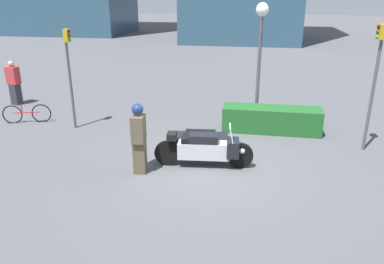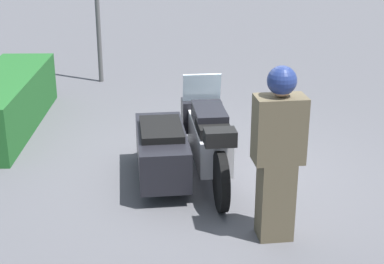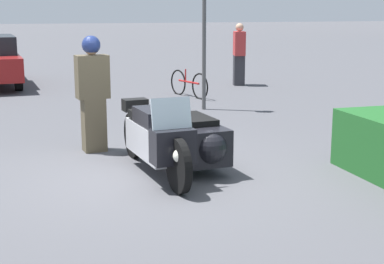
# 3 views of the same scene
# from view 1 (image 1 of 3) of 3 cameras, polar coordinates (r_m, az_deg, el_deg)

# --- Properties ---
(ground_plane) EXTENTS (160.00, 160.00, 0.00)m
(ground_plane) POSITION_cam_1_polar(r_m,az_deg,el_deg) (10.13, 2.17, -5.32)
(ground_plane) COLOR #4C4C51
(police_motorcycle) EXTENTS (2.64, 1.25, 1.17)m
(police_motorcycle) POSITION_cam_1_polar(r_m,az_deg,el_deg) (10.28, 2.03, -2.01)
(police_motorcycle) COLOR black
(police_motorcycle) RESTS_ON ground
(officer_rider) EXTENTS (0.36, 0.53, 1.85)m
(officer_rider) POSITION_cam_1_polar(r_m,az_deg,el_deg) (9.56, -8.10, -0.73)
(officer_rider) COLOR brown
(officer_rider) RESTS_ON ground
(hedge_bush_curbside) EXTENTS (3.23, 0.91, 0.83)m
(hedge_bush_curbside) POSITION_cam_1_polar(r_m,az_deg,el_deg) (12.83, 11.97, 1.87)
(hedge_bush_curbside) COLOR #1E5623
(hedge_bush_curbside) RESTS_ON ground
(twin_lamp_post) EXTENTS (0.41, 1.43, 4.11)m
(twin_lamp_post) POSITION_cam_1_polar(r_m,az_deg,el_deg) (13.17, 10.51, 15.51)
(twin_lamp_post) COLOR #4C4C51
(twin_lamp_post) RESTS_ON ground
(traffic_light_near) EXTENTS (0.22, 0.28, 3.62)m
(traffic_light_near) POSITION_cam_1_polar(r_m,az_deg,el_deg) (11.68, 26.14, 8.33)
(traffic_light_near) COLOR #4C4C4C
(traffic_light_near) RESTS_ON ground
(traffic_light_far) EXTENTS (0.23, 0.27, 3.33)m
(traffic_light_far) POSITION_cam_1_polar(r_m,az_deg,el_deg) (13.10, -18.19, 9.72)
(traffic_light_far) COLOR #4C4C4C
(traffic_light_far) RESTS_ON ground
(pedestrian_bystander) EXTENTS (0.58, 0.43, 1.83)m
(pedestrian_bystander) POSITION_cam_1_polar(r_m,az_deg,el_deg) (17.25, -25.48, 6.77)
(pedestrian_bystander) COLOR #2D2D33
(pedestrian_bystander) RESTS_ON ground
(bicycle_parked) EXTENTS (1.61, 0.56, 0.73)m
(bicycle_parked) POSITION_cam_1_polar(r_m,az_deg,el_deg) (14.70, -23.85, 2.55)
(bicycle_parked) COLOR black
(bicycle_parked) RESTS_ON ground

